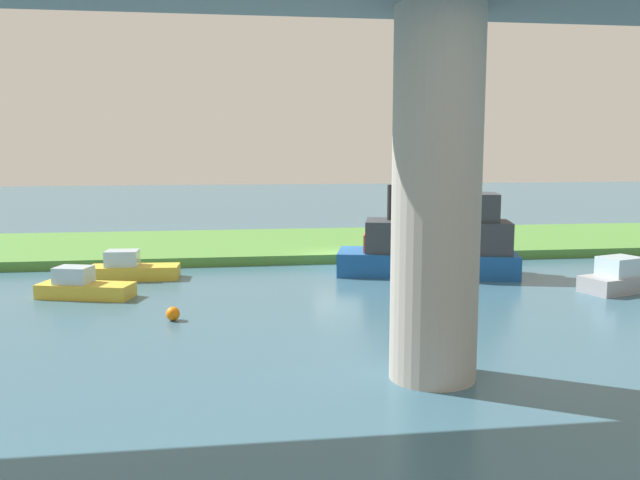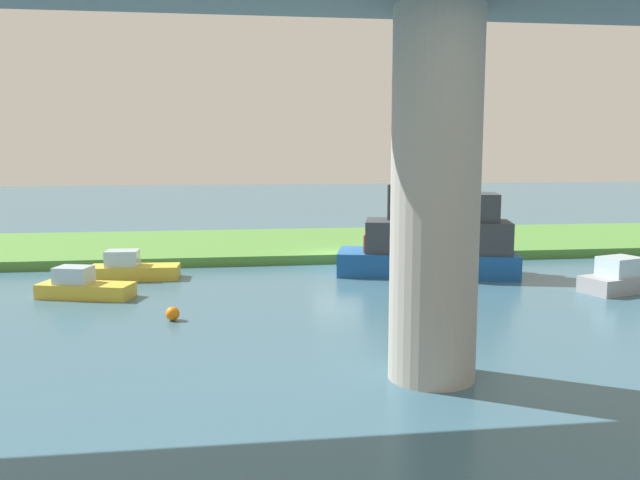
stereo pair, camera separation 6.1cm
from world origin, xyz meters
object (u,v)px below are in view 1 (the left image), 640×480
Objects in this scene: pontoon_yellow at (433,242)px; houseboat_blue at (83,287)px; marker_buoy at (173,314)px; skiff_small at (626,278)px; mooring_post at (414,242)px; person_on_bank at (383,238)px; riverboat_paddlewheel at (132,269)px; bridge_pylon at (436,198)px.

pontoon_yellow is 16.19m from houseboat_blue.
marker_buoy is (11.94, 7.19, -1.38)m from pontoon_yellow.
pontoon_yellow is 8.69m from skiff_small.
houseboat_blue is (16.49, 8.19, -0.41)m from mooring_post.
skiff_small is at bearing 132.50° from person_on_bank.
pontoon_yellow is at bearing -148.93° from marker_buoy.
riverboat_paddlewheel reaches higher than marker_buoy.
skiff_small is at bearing -172.66° from marker_buoy.
pontoon_yellow reaches higher than riverboat_paddlewheel.
person_on_bank is at bearing -47.50° from skiff_small.
houseboat_blue is (1.46, 3.83, -0.03)m from riverboat_paddlewheel.
bridge_pylon reaches higher than pontoon_yellow.
houseboat_blue is at bearing -45.49° from bridge_pylon.
bridge_pylon is 20.77m from mooring_post.
pontoon_yellow reaches higher than mooring_post.
person_on_bank is at bearing -99.42° from bridge_pylon.
pontoon_yellow is 18.06× the size of marker_buoy.
bridge_pylon is 11.27m from marker_buoy.
bridge_pylon is 16.76m from houseboat_blue.
pontoon_yellow reaches higher than person_on_bank.
riverboat_paddlewheel is (15.03, 4.36, -0.38)m from mooring_post.
person_on_bank reaches higher than houseboat_blue.
mooring_post is 17.74m from marker_buoy.
riverboat_paddlewheel is at bearing -110.93° from houseboat_blue.
bridge_pylon is 15.42m from pontoon_yellow.
mooring_post reaches higher than marker_buoy.
person_on_bank is 0.29× the size of skiff_small.
person_on_bank is 12.77m from skiff_small.
person_on_bank is 2.13m from mooring_post.
person_on_bank is 2.78× the size of marker_buoy.
mooring_post is at bearing -134.96° from marker_buoy.
person_on_bank is 13.56m from riverboat_paddlewheel.
person_on_bank is 16.34m from houseboat_blue.
skiff_small reaches higher than riverboat_paddlewheel.
bridge_pylon is 2.02× the size of skiff_small.
pontoon_yellow is at bearing -169.89° from houseboat_blue.
skiff_small is (-8.61, 9.40, -0.66)m from person_on_bank.
mooring_post is 0.15× the size of skiff_small.
skiff_small reaches higher than mooring_post.
bridge_pylon is 1.07× the size of pontoon_yellow.
person_on_bank is at bearing -131.60° from marker_buoy.
houseboat_blue reaches higher than marker_buoy.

